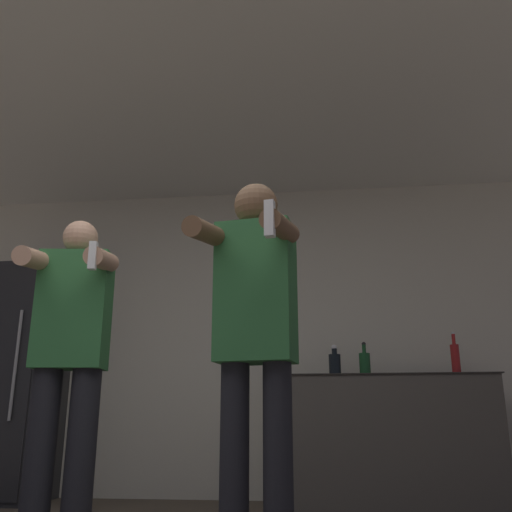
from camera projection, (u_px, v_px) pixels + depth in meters
The scene contains 9 objects.
wall_back at pixel (221, 336), 4.80m from camera, with size 7.00×0.06×2.55m.
ceiling_slab at pixel (184, 104), 3.73m from camera, with size 7.00×3.50×0.05m.
refrigerator at pixel (8, 380), 4.55m from camera, with size 0.74×0.67×1.80m.
counter at pixel (389, 440), 4.11m from camera, with size 1.54×0.62×0.91m.
bottle_red_label at pixel (365, 364), 4.29m from camera, with size 0.08×0.08×0.26m.
bottle_clear_vodka at pixel (335, 364), 4.31m from camera, with size 0.09×0.09×0.24m.
bottle_green_wine at pixel (455, 358), 4.22m from camera, with size 0.06×0.06×0.33m.
person_woman_foreground at pixel (255, 328), 2.38m from camera, with size 0.44×0.54×1.60m.
person_man_side at pixel (69, 353), 2.96m from camera, with size 0.49×0.50×1.65m.
Camera 1 is at (0.85, -1.72, 0.55)m, focal length 40.00 mm.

